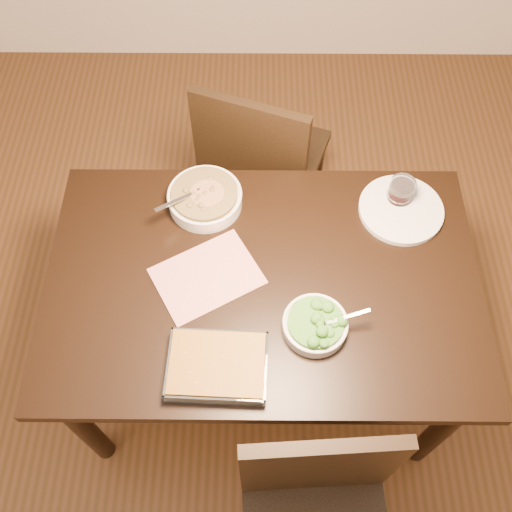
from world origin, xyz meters
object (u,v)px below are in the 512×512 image
at_px(dinner_plate, 401,210).
at_px(chair_far, 260,160).
at_px(table, 263,293).
at_px(baking_dish, 217,366).
at_px(wine_tumbler, 401,191).
at_px(broccoli_bowl, 315,325).
at_px(stew_bowl, 205,198).

bearing_deg(dinner_plate, chair_far, 139.67).
bearing_deg(table, dinner_plate, 29.79).
height_order(baking_dish, wine_tumbler, wine_tumbler).
bearing_deg(baking_dish, wine_tumbler, 48.03).
bearing_deg(table, baking_dish, -113.73).
relative_size(broccoli_bowl, chair_far, 0.23).
bearing_deg(chair_far, baking_dish, 102.68).
bearing_deg(wine_tumbler, chair_far, 142.58).
distance_m(table, wine_tumbler, 0.58).
bearing_deg(wine_tumbler, table, -146.09).
relative_size(stew_bowl, wine_tumbler, 2.62).
bearing_deg(baking_dish, dinner_plate, 45.68).
relative_size(broccoli_bowl, dinner_plate, 0.78).
bearing_deg(dinner_plate, wine_tumbler, 96.09).
bearing_deg(broccoli_bowl, stew_bowl, 127.28).
bearing_deg(stew_bowl, chair_far, 63.70).
height_order(broccoli_bowl, chair_far, chair_far).
bearing_deg(baking_dish, stew_bowl, 98.72).
distance_m(stew_bowl, baking_dish, 0.60).
bearing_deg(broccoli_bowl, table, 132.64).
relative_size(baking_dish, chair_far, 0.31).
bearing_deg(stew_bowl, baking_dish, -83.59).
relative_size(table, broccoli_bowl, 6.22).
bearing_deg(wine_tumbler, stew_bowl, -178.55).
distance_m(baking_dish, wine_tumbler, 0.86).
height_order(stew_bowl, dinner_plate, stew_bowl).
relative_size(wine_tumbler, chair_far, 0.10).
bearing_deg(baking_dish, broccoli_bowl, 26.76).
distance_m(broccoli_bowl, wine_tumbler, 0.58).
bearing_deg(broccoli_bowl, dinner_plate, 54.30).
xyz_separation_m(broccoli_bowl, chair_far, (-0.17, 0.85, -0.24)).
bearing_deg(stew_bowl, dinner_plate, -2.31).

